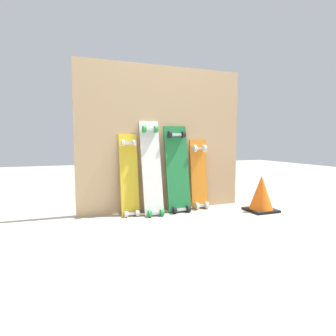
# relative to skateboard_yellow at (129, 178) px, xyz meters

# --- Properties ---
(ground_plane) EXTENTS (12.00, 12.00, 0.00)m
(ground_plane) POSITION_rel_skateboard_yellow_xyz_m (0.37, 0.02, -0.35)
(ground_plane) COLOR #A89E8E
(plywood_wall_panel) EXTENTS (1.72, 0.04, 1.44)m
(plywood_wall_panel) POSITION_rel_skateboard_yellow_xyz_m (0.37, 0.09, 0.37)
(plywood_wall_panel) COLOR tan
(plywood_wall_panel) RESTS_ON ground
(skateboard_yellow) EXTENTS (0.17, 0.19, 0.84)m
(skateboard_yellow) POSITION_rel_skateboard_yellow_xyz_m (0.00, 0.00, 0.00)
(skateboard_yellow) COLOR gold
(skateboard_yellow) RESTS_ON ground
(skateboard_white) EXTENTS (0.19, 0.26, 0.96)m
(skateboard_white) POSITION_rel_skateboard_yellow_xyz_m (0.21, -0.04, 0.06)
(skateboard_white) COLOR silver
(skateboard_white) RESTS_ON ground
(skateboard_green) EXTENTS (0.24, 0.23, 0.91)m
(skateboard_green) POSITION_rel_skateboard_yellow_xyz_m (0.49, -0.02, 0.04)
(skateboard_green) COLOR #1E7238
(skateboard_green) RESTS_ON ground
(skateboard_orange) EXTENTS (0.18, 0.16, 0.77)m
(skateboard_orange) POSITION_rel_skateboard_yellow_xyz_m (0.75, 0.02, -0.02)
(skateboard_orange) COLOR orange
(skateboard_orange) RESTS_ON ground
(traffic_cone) EXTENTS (0.27, 0.27, 0.36)m
(traffic_cone) POSITION_rel_skateboard_yellow_xyz_m (1.26, -0.33, -0.18)
(traffic_cone) COLOR black
(traffic_cone) RESTS_ON ground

